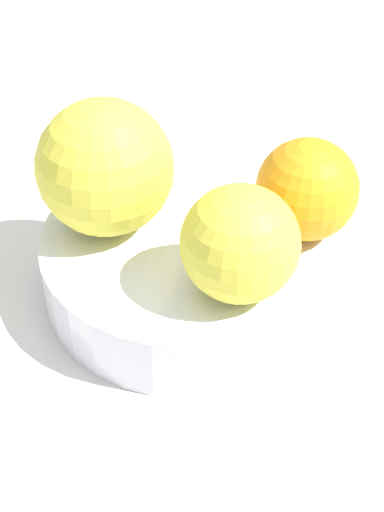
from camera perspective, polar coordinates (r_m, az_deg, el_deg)
The scene contains 5 objects.
ground_plane at distance 47.67cm, azimuth 0.00°, elevation -3.24°, with size 110.00×110.00×2.00cm, color silver.
fruit_bowl at distance 45.66cm, azimuth 0.00°, elevation -0.51°, with size 18.93×18.93×4.21cm.
orange_in_bowl_0 at distance 43.12cm, azimuth -6.95°, elevation 7.00°, with size 8.32×8.32×8.32cm, color yellow.
orange_in_bowl_1 at distance 38.48cm, azimuth 3.85°, elevation 0.99°, with size 6.58×6.58×6.58cm, color yellow.
orange_in_bowl_2 at distance 43.31cm, azimuth 9.15°, elevation 5.25°, with size 6.22×6.22×6.22cm, color orange.
Camera 1 is at (-34.15, 5.73, 31.76)cm, focal length 50.18 mm.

